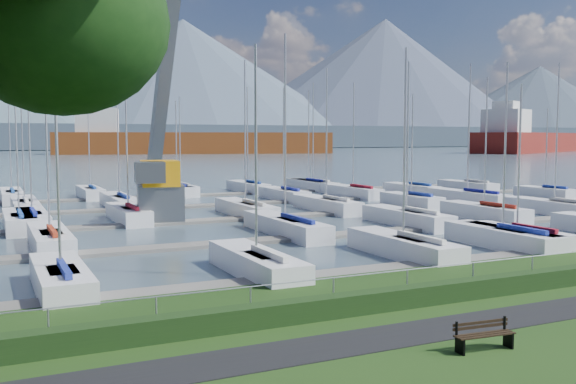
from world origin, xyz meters
TOP-DOWN VIEW (x-y plane):
  - path at (0.00, -3.00)m, footprint 160.00×2.00m
  - water at (0.00, 260.00)m, footprint 800.00×540.00m
  - hedge at (0.00, -0.40)m, footprint 80.00×0.70m
  - fence at (0.00, 0.00)m, footprint 80.00×0.04m
  - foothill at (0.00, 330.00)m, footprint 900.00×80.00m
  - mountains at (7.35, 404.62)m, footprint 1190.00×360.00m
  - docks at (0.00, 26.00)m, footprint 90.00×41.60m
  - bench_left at (-2.08, -5.07)m, footprint 1.83×0.59m
  - crane at (-2.61, 28.29)m, footprint 4.68×13.37m
  - cargo_ship_mid at (52.30, 212.01)m, footprint 101.22×41.17m
  - cargo_ship_east at (183.63, 173.59)m, footprint 81.09×50.10m
  - sailboat_fleet at (-1.79, 29.26)m, footprint 74.97×49.65m

SIDE VIEW (x-z plane):
  - water at x=0.00m, z-range -0.50..-0.30m
  - docks at x=0.00m, z-range -0.34..-0.09m
  - path at x=0.00m, z-range -0.01..0.03m
  - hedge at x=0.00m, z-range 0.00..0.70m
  - bench_left at x=-2.08m, z-range -0.01..0.84m
  - fence at x=0.00m, z-range 1.18..1.22m
  - cargo_ship_mid at x=52.30m, z-range -7.21..14.29m
  - cargo_ship_east at x=183.63m, z-range -7.01..14.49m
  - crane at x=-2.61m, z-range -5.85..16.50m
  - sailboat_fleet at x=-1.79m, z-range -1.19..12.03m
  - foothill at x=0.00m, z-range 0.00..12.00m
  - mountains at x=7.35m, z-range -10.82..104.18m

